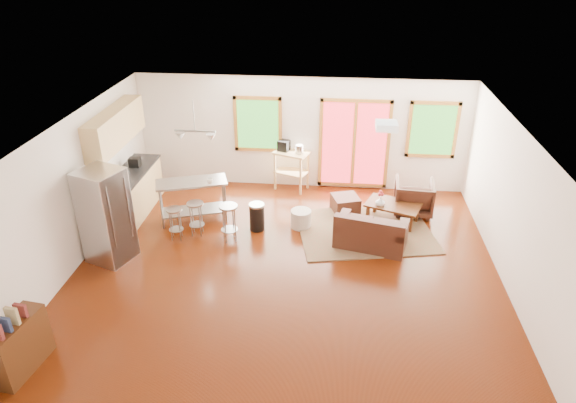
# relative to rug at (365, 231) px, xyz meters

# --- Properties ---
(floor) EXTENTS (7.50, 7.00, 0.02)m
(floor) POSITION_rel_rug_xyz_m (-1.45, -1.46, -0.02)
(floor) COLOR #391203
(floor) RESTS_ON ground
(ceiling) EXTENTS (7.50, 7.00, 0.02)m
(ceiling) POSITION_rel_rug_xyz_m (-1.45, -1.46, 2.60)
(ceiling) COLOR white
(ceiling) RESTS_ON ground
(back_wall) EXTENTS (7.50, 0.02, 2.60)m
(back_wall) POSITION_rel_rug_xyz_m (-1.45, 2.05, 1.29)
(back_wall) COLOR white
(back_wall) RESTS_ON ground
(left_wall) EXTENTS (0.02, 7.00, 2.60)m
(left_wall) POSITION_rel_rug_xyz_m (-5.21, -1.46, 1.29)
(left_wall) COLOR white
(left_wall) RESTS_ON ground
(right_wall) EXTENTS (0.02, 7.00, 2.60)m
(right_wall) POSITION_rel_rug_xyz_m (2.31, -1.46, 1.29)
(right_wall) COLOR white
(right_wall) RESTS_ON ground
(front_wall) EXTENTS (7.50, 0.02, 2.60)m
(front_wall) POSITION_rel_rug_xyz_m (-1.45, -4.97, 1.29)
(front_wall) COLOR white
(front_wall) RESTS_ON ground
(window_left) EXTENTS (1.10, 0.05, 1.30)m
(window_left) POSITION_rel_rug_xyz_m (-2.45, 2.00, 1.49)
(window_left) COLOR #23531A
(window_left) RESTS_ON back_wall
(french_doors) EXTENTS (1.60, 0.05, 2.10)m
(french_doors) POSITION_rel_rug_xyz_m (-0.25, 2.00, 1.09)
(french_doors) COLOR #AC2029
(french_doors) RESTS_ON back_wall
(window_right) EXTENTS (1.10, 0.05, 1.30)m
(window_right) POSITION_rel_rug_xyz_m (1.45, 2.00, 1.49)
(window_right) COLOR #23531A
(window_right) RESTS_ON back_wall
(rug) EXTENTS (2.96, 2.49, 0.03)m
(rug) POSITION_rel_rug_xyz_m (0.00, 0.00, 0.00)
(rug) COLOR #4F6640
(rug) RESTS_ON floor
(loveseat) EXTENTS (1.46, 1.04, 0.71)m
(loveseat) POSITION_rel_rug_xyz_m (0.08, -0.55, 0.27)
(loveseat) COLOR black
(loveseat) RESTS_ON floor
(coffee_table) EXTENTS (1.24, 0.99, 0.43)m
(coffee_table) POSITION_rel_rug_xyz_m (0.57, 0.42, 0.36)
(coffee_table) COLOR #391D0C
(coffee_table) RESTS_ON floor
(armchair) EXTENTS (0.85, 0.80, 0.82)m
(armchair) POSITION_rel_rug_xyz_m (1.04, 0.90, 0.39)
(armchair) COLOR black
(armchair) RESTS_ON floor
(ottoman) EXTENTS (0.68, 0.68, 0.36)m
(ottoman) POSITION_rel_rug_xyz_m (-0.40, 0.81, 0.17)
(ottoman) COLOR black
(ottoman) RESTS_ON floor
(pouf) EXTENTS (0.49, 0.49, 0.37)m
(pouf) POSITION_rel_rug_xyz_m (-1.30, 0.07, 0.17)
(pouf) COLOR beige
(pouf) RESTS_ON floor
(vase) EXTENTS (0.23, 0.23, 0.34)m
(vase) POSITION_rel_rug_xyz_m (0.29, 0.36, 0.51)
(vase) COLOR silver
(vase) RESTS_ON coffee_table
(book) EXTENTS (0.20, 0.06, 0.26)m
(book) POSITION_rel_rug_xyz_m (0.80, 0.35, 0.52)
(book) COLOR maroon
(book) RESTS_ON coffee_table
(cabinets) EXTENTS (0.64, 2.24, 2.30)m
(cabinets) POSITION_rel_rug_xyz_m (-4.93, 0.24, 0.91)
(cabinets) COLOR tan
(cabinets) RESTS_ON floor
(refrigerator) EXTENTS (0.90, 0.89, 1.76)m
(refrigerator) POSITION_rel_rug_xyz_m (-4.67, -1.42, 0.87)
(refrigerator) COLOR #B7BABC
(refrigerator) RESTS_ON floor
(island) EXTENTS (1.52, 0.98, 0.90)m
(island) POSITION_rel_rug_xyz_m (-3.54, 0.11, 0.60)
(island) COLOR #B7BABC
(island) RESTS_ON floor
(cup) EXTENTS (0.15, 0.13, 0.13)m
(cup) POSITION_rel_rug_xyz_m (-3.11, -0.04, 1.00)
(cup) COLOR white
(cup) RESTS_ON island
(bar_stool_a) EXTENTS (0.35, 0.35, 0.66)m
(bar_stool_a) POSITION_rel_rug_xyz_m (-3.70, -0.63, 0.47)
(bar_stool_a) COLOR #B7BABC
(bar_stool_a) RESTS_ON floor
(bar_stool_b) EXTENTS (0.35, 0.35, 0.70)m
(bar_stool_b) POSITION_rel_rug_xyz_m (-3.34, -0.42, 0.50)
(bar_stool_b) COLOR #B7BABC
(bar_stool_b) RESTS_ON floor
(bar_stool_c) EXTENTS (0.47, 0.47, 0.76)m
(bar_stool_c) POSITION_rel_rug_xyz_m (-2.64, -0.58, 0.55)
(bar_stool_c) COLOR #B7BABC
(bar_stool_c) RESTS_ON floor
(trash_can) EXTENTS (0.41, 0.41, 0.57)m
(trash_can) POSITION_rel_rug_xyz_m (-2.18, -0.12, 0.28)
(trash_can) COLOR black
(trash_can) RESTS_ON floor
(kitchen_cart) EXTENTS (0.89, 0.74, 1.17)m
(kitchen_cart) POSITION_rel_rug_xyz_m (-1.68, 1.83, 0.79)
(kitchen_cart) COLOR tan
(kitchen_cart) RESTS_ON floor
(bookshelf) EXTENTS (0.46, 0.93, 1.05)m
(bookshelf) POSITION_rel_rug_xyz_m (-4.79, -4.19, 0.40)
(bookshelf) COLOR #391D0C
(bookshelf) RESTS_ON floor
(ceiling_flush) EXTENTS (0.35, 0.35, 0.12)m
(ceiling_flush) POSITION_rel_rug_xyz_m (0.15, -0.86, 2.52)
(ceiling_flush) COLOR white
(ceiling_flush) RESTS_ON ceiling
(pendant_light) EXTENTS (0.80, 0.18, 0.79)m
(pendant_light) POSITION_rel_rug_xyz_m (-3.35, 0.04, 1.88)
(pendant_light) COLOR gray
(pendant_light) RESTS_ON ceiling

